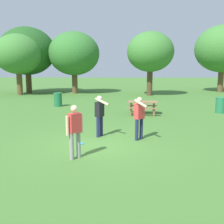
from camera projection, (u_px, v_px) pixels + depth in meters
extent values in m
plane|color=#447530|center=(100.00, 144.00, 9.60)|extent=(120.00, 120.00, 0.00)
cylinder|color=#1E234C|center=(141.00, 129.00, 10.18)|extent=(0.13, 0.13, 0.82)
cylinder|color=#1E234C|center=(137.00, 130.00, 10.00)|extent=(0.13, 0.13, 0.82)
cube|color=#D83838|center=(139.00, 111.00, 9.97)|extent=(0.42, 0.43, 0.58)
sphere|color=beige|center=(140.00, 100.00, 9.90)|extent=(0.21, 0.21, 0.21)
cylinder|color=beige|center=(144.00, 112.00, 10.16)|extent=(0.09, 0.09, 0.58)
cylinder|color=beige|center=(141.00, 104.00, 9.54)|extent=(0.48, 0.46, 0.28)
cylinder|color=gray|center=(72.00, 146.00, 7.92)|extent=(0.13, 0.13, 0.82)
cylinder|color=gray|center=(78.00, 145.00, 8.10)|extent=(0.13, 0.13, 0.82)
cube|color=#D83838|center=(75.00, 123.00, 7.89)|extent=(0.42, 0.43, 0.58)
sphere|color=beige|center=(74.00, 109.00, 7.82)|extent=(0.21, 0.21, 0.21)
cylinder|color=beige|center=(67.00, 126.00, 7.72)|extent=(0.09, 0.09, 0.58)
cylinder|color=beige|center=(81.00, 123.00, 8.08)|extent=(0.09, 0.09, 0.58)
cylinder|color=#1E234C|center=(101.00, 126.00, 10.67)|extent=(0.13, 0.13, 0.82)
cylinder|color=#1E234C|center=(98.00, 127.00, 10.44)|extent=(0.13, 0.13, 0.82)
cube|color=black|center=(100.00, 109.00, 10.44)|extent=(0.37, 0.44, 0.58)
sphere|color=beige|center=(99.00, 98.00, 10.37)|extent=(0.21, 0.21, 0.21)
cylinder|color=beige|center=(103.00, 109.00, 10.67)|extent=(0.09, 0.09, 0.58)
cylinder|color=beige|center=(102.00, 102.00, 10.03)|extent=(0.55, 0.34, 0.28)
cylinder|color=#2D9EDB|center=(80.00, 144.00, 9.59)|extent=(0.26, 0.26, 0.03)
cube|color=olive|center=(143.00, 102.00, 15.46)|extent=(1.75, 0.88, 0.06)
cube|color=olive|center=(143.00, 108.00, 14.94)|extent=(1.71, 0.38, 0.05)
cube|color=olive|center=(142.00, 105.00, 16.08)|extent=(1.71, 0.38, 0.05)
cylinder|color=olive|center=(131.00, 108.00, 15.59)|extent=(0.11, 0.11, 0.71)
cylinder|color=olive|center=(131.00, 112.00, 15.05)|extent=(0.09, 0.09, 0.41)
cylinder|color=olive|center=(131.00, 109.00, 16.19)|extent=(0.09, 0.09, 0.41)
cylinder|color=olive|center=(154.00, 108.00, 15.46)|extent=(0.11, 0.11, 0.71)
cylinder|color=olive|center=(154.00, 113.00, 14.91)|extent=(0.09, 0.09, 0.41)
cylinder|color=olive|center=(153.00, 109.00, 16.05)|extent=(0.09, 0.09, 0.41)
cylinder|color=#237047|center=(220.00, 106.00, 15.96)|extent=(0.56, 0.56, 0.90)
cylinder|color=#2E8657|center=(221.00, 98.00, 15.88)|extent=(0.59, 0.59, 0.06)
cylinder|color=#1E663D|center=(58.00, 100.00, 18.60)|extent=(0.56, 0.56, 0.90)
cylinder|color=#287A4B|center=(58.00, 93.00, 18.52)|extent=(0.59, 0.59, 0.06)
cylinder|color=brown|center=(20.00, 81.00, 26.04)|extent=(0.54, 0.54, 2.73)
ellipsoid|color=#3D7A33|center=(18.00, 54.00, 25.60)|extent=(4.53, 4.53, 3.85)
cylinder|color=#4C3823|center=(29.00, 80.00, 28.01)|extent=(0.59, 0.59, 2.78)
ellipsoid|color=#21511E|center=(27.00, 51.00, 27.51)|extent=(5.78, 5.78, 4.91)
cylinder|color=brown|center=(75.00, 81.00, 27.59)|extent=(0.57, 0.57, 2.67)
ellipsoid|color=#33702D|center=(74.00, 54.00, 27.13)|extent=(5.20, 5.20, 4.42)
cylinder|color=#4C3823|center=(150.00, 80.00, 25.65)|extent=(0.54, 0.54, 2.94)
ellipsoid|color=#3D7A33|center=(150.00, 52.00, 25.19)|extent=(4.47, 4.47, 3.80)
cylinder|color=brown|center=(221.00, 78.00, 29.01)|extent=(0.60, 0.60, 3.04)
ellipsoid|color=#3D7A33|center=(223.00, 49.00, 28.48)|extent=(5.92, 5.92, 5.03)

